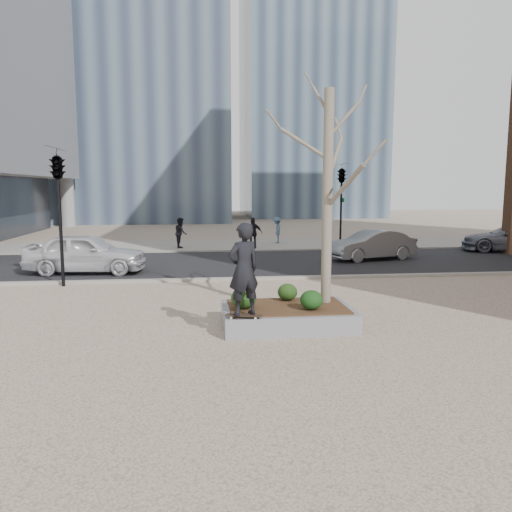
{
  "coord_description": "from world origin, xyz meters",
  "views": [
    {
      "loc": [
        -1.03,
        -11.24,
        3.21
      ],
      "look_at": [
        0.5,
        2.0,
        1.4
      ],
      "focal_mm": 35.0,
      "sensor_mm": 36.0,
      "label": 1
    }
  ],
  "objects": [
    {
      "name": "sycamore_tree",
      "position": [
        2.0,
        0.3,
        3.79
      ],
      "size": [
        2.8,
        2.8,
        6.6
      ],
      "primitive_type": null,
      "color": "gray",
      "rests_on": "planter_mulch"
    },
    {
      "name": "skateboard",
      "position": [
        -0.1,
        -0.88,
        0.49
      ],
      "size": [
        0.8,
        0.35,
        0.08
      ],
      "primitive_type": null,
      "rotation": [
        0.0,
        0.0,
        -0.2
      ],
      "color": "black",
      "rests_on": "planter"
    },
    {
      "name": "planter_mulch",
      "position": [
        1.0,
        0.0,
        0.47
      ],
      "size": [
        2.7,
        1.7,
        0.04
      ],
      "primitive_type": "cube",
      "color": "#382314",
      "rests_on": "planter"
    },
    {
      "name": "skateboarder",
      "position": [
        -0.1,
        -0.88,
        1.51
      ],
      "size": [
        0.85,
        0.73,
        1.98
      ],
      "primitive_type": "imported",
      "rotation": [
        0.0,
        0.0,
        3.57
      ],
      "color": "black",
      "rests_on": "skateboard"
    },
    {
      "name": "planter",
      "position": [
        1.0,
        0.0,
        0.23
      ],
      "size": [
        3.0,
        2.0,
        0.45
      ],
      "primitive_type": "cube",
      "color": "gray",
      "rests_on": "ground"
    },
    {
      "name": "pedestrian_b",
      "position": [
        3.54,
        17.56,
        0.79
      ],
      "size": [
        0.69,
        1.05,
        1.53
      ],
      "primitive_type": "imported",
      "rotation": [
        0.0,
        0.0,
        4.59
      ],
      "color": "#425E77",
      "rests_on": "far_sidewalk"
    },
    {
      "name": "ground",
      "position": [
        0.0,
        0.0,
        0.0
      ],
      "size": [
        120.0,
        120.0,
        0.0
      ],
      "primitive_type": "plane",
      "color": "tan",
      "rests_on": "ground"
    },
    {
      "name": "pedestrian_a",
      "position": [
        -1.98,
        15.85,
        0.84
      ],
      "size": [
        0.67,
        0.83,
        1.63
      ],
      "primitive_type": "imported",
      "rotation": [
        0.0,
        0.0,
        1.64
      ],
      "color": "black",
      "rests_on": "far_sidewalk"
    },
    {
      "name": "shrub_middle",
      "position": [
        1.11,
        0.55,
        0.7
      ],
      "size": [
        0.49,
        0.49,
        0.41
      ],
      "primitive_type": "ellipsoid",
      "color": "black",
      "rests_on": "planter_mulch"
    },
    {
      "name": "car_silver",
      "position": [
        6.72,
        10.34,
        0.68
      ],
      "size": [
        4.25,
        2.43,
        1.32
      ],
      "primitive_type": "imported",
      "rotation": [
        0.0,
        0.0,
        4.98
      ],
      "color": "gray",
      "rests_on": "street"
    },
    {
      "name": "traffic_light_far",
      "position": [
        6.5,
        14.6,
        2.25
      ],
      "size": [
        0.6,
        2.48,
        4.5
      ],
      "primitive_type": null,
      "color": "black",
      "rests_on": "ground"
    },
    {
      "name": "street",
      "position": [
        0.0,
        10.0,
        0.01
      ],
      "size": [
        60.0,
        8.0,
        0.02
      ],
      "primitive_type": "cube",
      "color": "black",
      "rests_on": "ground"
    },
    {
      "name": "shrub_left",
      "position": [
        -0.03,
        -0.17,
        0.74
      ],
      "size": [
        0.58,
        0.58,
        0.5
      ],
      "primitive_type": "ellipsoid",
      "color": "#153510",
      "rests_on": "planter_mulch"
    },
    {
      "name": "police_car",
      "position": [
        -5.29,
        8.11,
        0.78
      ],
      "size": [
        4.59,
        2.17,
        1.52
      ],
      "primitive_type": "imported",
      "rotation": [
        0.0,
        0.0,
        1.48
      ],
      "color": "silver",
      "rests_on": "street"
    },
    {
      "name": "traffic_light_near",
      "position": [
        -5.5,
        5.6,
        2.25
      ],
      "size": [
        0.6,
        2.48,
        4.5
      ],
      "primitive_type": null,
      "color": "black",
      "rests_on": "ground"
    },
    {
      "name": "shrub_right",
      "position": [
        1.48,
        -0.44,
        0.71
      ],
      "size": [
        0.52,
        0.52,
        0.44
      ],
      "primitive_type": "ellipsoid",
      "color": "#163912",
      "rests_on": "planter_mulch"
    },
    {
      "name": "far_sidewalk",
      "position": [
        0.0,
        17.0,
        0.01
      ],
      "size": [
        60.0,
        6.0,
        0.02
      ],
      "primitive_type": "cube",
      "color": "gray",
      "rests_on": "ground"
    },
    {
      "name": "pedestrian_c",
      "position": [
        1.86,
        15.08,
        0.85
      ],
      "size": [
        1.0,
        0.5,
        1.65
      ],
      "primitive_type": "imported",
      "rotation": [
        0.0,
        0.0,
        3.05
      ],
      "color": "black",
      "rests_on": "far_sidewalk"
    }
  ]
}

